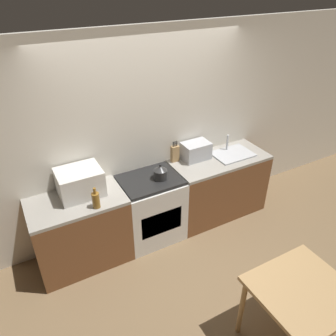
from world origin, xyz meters
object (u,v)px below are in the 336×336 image
toaster_oven (196,151)px  stove_range (151,208)px  kettle (160,172)px  dining_table (302,297)px  microwave (80,182)px  bottle (96,200)px

toaster_oven → stove_range: bearing=-168.1°
kettle → dining_table: (0.37, -1.92, -0.33)m
kettle → dining_table: 1.98m
microwave → bottle: size_ratio=1.97×
toaster_oven → dining_table: 2.18m
kettle → microwave: 0.95m
stove_range → bottle: bottle is taller
stove_range → toaster_oven: 0.96m
stove_range → kettle: kettle is taller
stove_range → bottle: size_ratio=3.66×
microwave → bottle: (0.07, -0.32, -0.06)m
kettle → toaster_oven: 0.68m
bottle → dining_table: (1.23, -1.75, -0.34)m
microwave → toaster_oven: (1.58, 0.07, -0.04)m
bottle → kettle: bearing=11.1°
kettle → microwave: microwave is taller
bottle → toaster_oven: 1.55m
stove_range → microwave: 1.02m
stove_range → toaster_oven: (0.76, 0.16, 0.57)m
microwave → stove_range: bearing=-6.6°
stove_range → toaster_oven: size_ratio=2.48×
microwave → bottle: 0.33m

